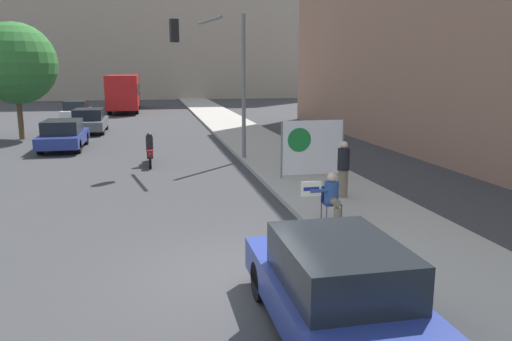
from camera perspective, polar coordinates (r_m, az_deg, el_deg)
name	(u,v)px	position (r m, az deg, el deg)	size (l,w,h in m)	color
ground_plane	(238,277)	(9.35, -2.04, -12.02)	(160.00, 160.00, 0.00)	#38383A
sidewalk_curb	(262,146)	(24.31, 0.71, 2.83)	(3.41, 90.00, 0.15)	#A8A399
seated_protester	(332,197)	(11.86, 8.64, -2.96)	(0.98, 0.77, 1.20)	#474C56
jogger_on_sidewalk	(343,169)	(14.31, 9.94, 0.17)	(0.34, 0.34, 1.61)	#756651
protest_banner	(312,147)	(16.80, 6.43, 2.63)	(2.20, 0.06, 1.93)	slate
traffic_light_pole	(219,62)	(20.06, -4.29, 12.25)	(2.99, 2.76, 5.72)	slate
parked_car_curbside	(336,288)	(7.26, 9.10, -13.14)	(1.78, 4.16, 1.45)	navy
car_on_road_nearest	(63,135)	(25.33, -21.16, 3.84)	(1.85, 4.44, 1.40)	navy
car_on_road_midblock	(89,121)	(31.62, -18.51, 5.42)	(1.88, 4.47, 1.44)	#565B60
car_on_road_distant	(77,111)	(39.75, -19.82, 6.47)	(1.76, 4.56, 1.46)	silver
city_bus_on_road	(124,90)	(47.37, -14.83, 8.84)	(2.57, 11.08, 3.25)	red
motorcycle_on_road	(150,151)	(20.21, -12.04, 2.16)	(0.28, 2.23, 1.28)	maroon
street_tree_midblock	(15,64)	(29.83, -25.82, 10.95)	(4.30, 4.30, 6.20)	brown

